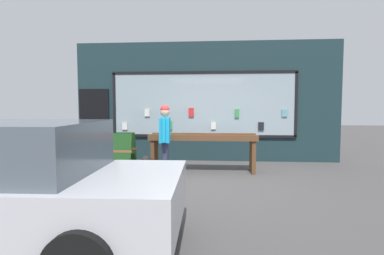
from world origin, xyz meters
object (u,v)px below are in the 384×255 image
(person_browsing, at_px, (165,135))
(sandwich_board_sign, at_px, (124,150))
(display_table_main, at_px, (203,141))
(small_dog, at_px, (149,164))

(person_browsing, bearing_deg, sandwich_board_sign, 51.51)
(display_table_main, xyz_separation_m, person_browsing, (-0.84, -0.53, 0.20))
(small_dog, bearing_deg, person_browsing, -99.21)
(person_browsing, xyz_separation_m, sandwich_board_sign, (-1.21, 0.83, -0.48))
(person_browsing, height_order, small_dog, person_browsing)
(small_dog, xyz_separation_m, sandwich_board_sign, (-0.85, 0.96, 0.15))
(display_table_main, xyz_separation_m, small_dog, (-1.19, -0.67, -0.43))
(sandwich_board_sign, bearing_deg, small_dog, -49.76)
(small_dog, relative_size, sandwich_board_sign, 0.63)
(display_table_main, relative_size, small_dog, 4.55)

